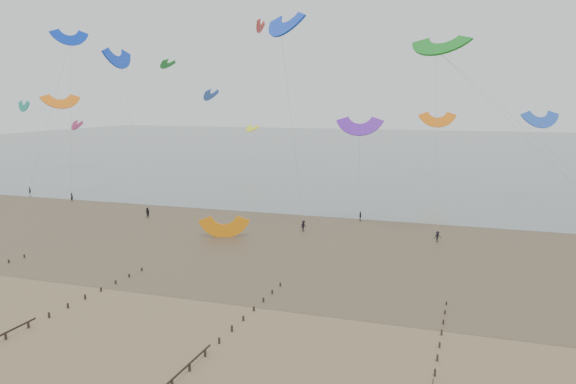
# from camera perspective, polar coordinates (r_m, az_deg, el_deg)

# --- Properties ---
(ground) EXTENTS (500.00, 500.00, 0.00)m
(ground) POSITION_cam_1_polar(r_m,az_deg,el_deg) (55.04, -9.11, -12.85)
(ground) COLOR brown
(ground) RESTS_ON ground
(sea_and_shore) EXTENTS (500.00, 665.00, 0.03)m
(sea_and_shore) POSITION_cam_1_polar(r_m,az_deg,el_deg) (86.70, -0.89, -4.44)
(sea_and_shore) COLOR #475654
(sea_and_shore) RESTS_ON ground
(kitesurfer_lead) EXTENTS (0.70, 0.53, 1.74)m
(kitesurfer_lead) POSITION_cam_1_polar(r_m,az_deg,el_deg) (124.05, -21.11, -0.46)
(kitesurfer_lead) COLOR black
(kitesurfer_lead) RESTS_ON ground
(kitesurfers) EXTENTS (118.14, 19.13, 1.88)m
(kitesurfers) POSITION_cam_1_polar(r_m,az_deg,el_deg) (92.21, 12.77, -3.28)
(kitesurfers) COLOR black
(kitesurfers) RESTS_ON ground
(grounded_kite) EXTENTS (7.78, 7.00, 3.52)m
(grounded_kite) POSITION_cam_1_polar(r_m,az_deg,el_deg) (86.26, -6.49, -4.58)
(grounded_kite) COLOR orange
(grounded_kite) RESTS_ON ground
(kites_airborne) EXTENTS (240.07, 117.95, 42.88)m
(kites_airborne) POSITION_cam_1_polar(r_m,az_deg,el_deg) (135.61, 3.20, 10.47)
(kites_airborne) COLOR blue
(kites_airborne) RESTS_ON ground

